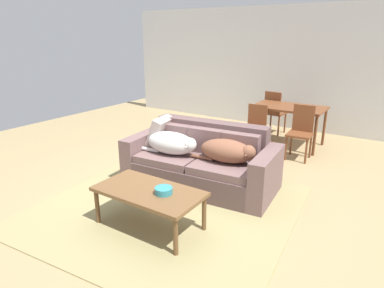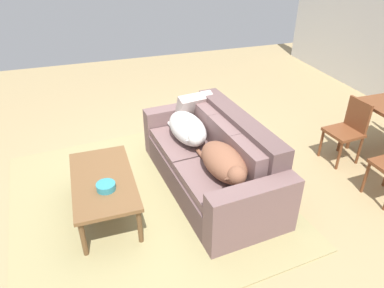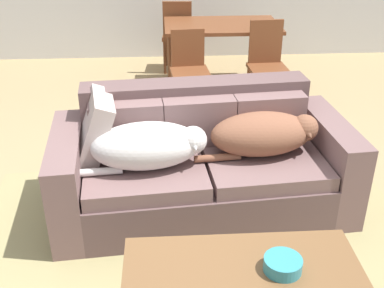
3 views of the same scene
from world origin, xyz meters
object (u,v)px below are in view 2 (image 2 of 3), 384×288
dog_on_right_cushion (224,163)px  coffee_table (103,182)px  dog_on_left_cushion (188,129)px  dining_chair_near_left (348,128)px  couch (214,161)px  throw_pillow_by_left_arm (194,110)px  bowl_on_coffee_table (106,187)px

dog_on_right_cushion → coffee_table: size_ratio=0.74×
dog_on_left_cushion → dining_chair_near_left: 2.11m
couch → coffee_table: (0.11, -1.30, 0.08)m
dog_on_right_cushion → couch: bearing=166.1°
couch → dog_on_right_cushion: couch is taller
dog_on_right_cushion → dining_chair_near_left: size_ratio=1.06×
dog_on_left_cushion → throw_pillow_by_left_arm: (-0.38, 0.21, 0.05)m
couch → bowl_on_coffee_table: bearing=-81.7°
dog_on_right_cushion → dining_chair_near_left: 1.98m
dog_on_right_cushion → bowl_on_coffee_table: (-0.14, -1.21, -0.12)m
dog_on_right_cushion → bowl_on_coffee_table: bearing=-101.5°
bowl_on_coffee_table → throw_pillow_by_left_arm: bearing=129.6°
couch → dining_chair_near_left: size_ratio=2.60×
couch → throw_pillow_by_left_arm: bearing=175.5°
dog_on_left_cushion → bowl_on_coffee_table: 1.27m
throw_pillow_by_left_arm → bowl_on_coffee_table: size_ratio=2.41×
bowl_on_coffee_table → dining_chair_near_left: bearing=95.2°
bowl_on_coffee_table → dining_chair_near_left: dining_chair_near_left is taller
couch → throw_pillow_by_left_arm: (-0.75, -0.01, 0.33)m
dog_on_right_cushion → dog_on_left_cushion: bearing=-175.0°
couch → coffee_table: size_ratio=1.83×
bowl_on_coffee_table → dining_chair_near_left: size_ratio=0.23×
bowl_on_coffee_table → dog_on_right_cushion: bearing=83.4°
coffee_table → dining_chair_near_left: 3.16m
dog_on_right_cushion → bowl_on_coffee_table: size_ratio=4.63×
dining_chair_near_left → coffee_table: bearing=-93.1°
throw_pillow_by_left_arm → bowl_on_coffee_table: (1.05, -1.27, -0.17)m
dog_on_left_cushion → dining_chair_near_left: size_ratio=1.07×
dog_on_left_cushion → coffee_table: (0.48, -1.09, -0.21)m
dog_on_right_cushion → coffee_table: bearing=-110.1°
dining_chair_near_left → dog_on_left_cushion: bearing=-105.3°
dog_on_left_cushion → dog_on_right_cushion: bearing=5.0°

